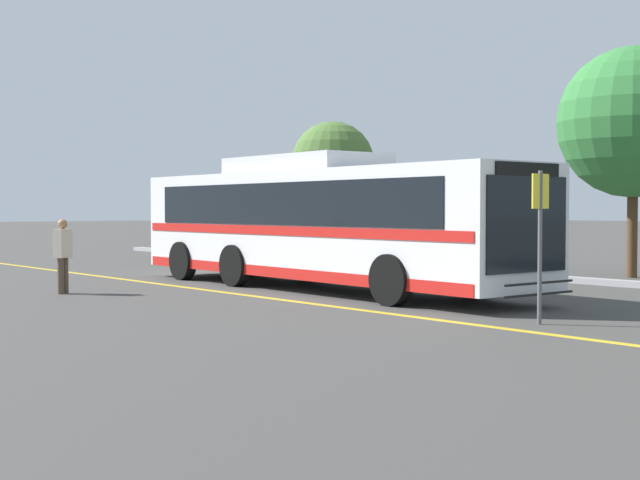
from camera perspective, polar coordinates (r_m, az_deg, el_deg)
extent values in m
plane|color=#423F3D|center=(21.48, -0.73, -2.96)|extent=(220.00, 220.00, 0.00)
cube|color=gold|center=(19.38, -5.01, -3.50)|extent=(31.97, 0.20, 0.01)
cube|color=#99999E|center=(24.95, 10.62, -2.13)|extent=(39.97, 0.36, 0.15)
cube|color=white|center=(20.63, 0.00, 1.06)|extent=(12.03, 2.81, 2.40)
cube|color=black|center=(20.63, 0.00, 2.32)|extent=(10.36, 2.80, 0.95)
cube|color=red|center=(20.63, 0.00, 0.66)|extent=(11.79, 2.84, 0.20)
cube|color=red|center=(20.68, 0.00, -1.93)|extent=(11.79, 2.83, 0.24)
cube|color=black|center=(16.34, 13.14, 0.98)|extent=(0.10, 2.18, 1.73)
cube|color=black|center=(16.35, 13.17, 4.44)|extent=(0.09, 1.73, 0.24)
cube|color=silver|center=(21.13, -1.01, 4.86)|extent=(4.24, 2.10, 0.39)
cube|color=black|center=(16.21, 13.88, -2.69)|extent=(0.09, 1.86, 0.04)
cube|color=black|center=(16.23, 13.88, -3.39)|extent=(0.09, 1.86, 0.04)
cylinder|color=black|center=(18.77, 9.91, -2.18)|extent=(1.01, 0.31, 1.00)
cylinder|color=black|center=(17.08, 4.57, -2.57)|extent=(1.01, 0.31, 1.00)
cylinder|color=black|center=(22.81, -0.44, -1.41)|extent=(1.01, 0.31, 1.00)
cylinder|color=black|center=(21.44, -5.47, -1.64)|extent=(1.01, 0.31, 1.00)
cylinder|color=black|center=(24.84, -4.00, -1.14)|extent=(1.01, 0.31, 1.00)
cylinder|color=black|center=(23.59, -8.77, -1.32)|extent=(1.01, 0.31, 1.00)
cube|color=#4C3823|center=(32.53, -6.60, -0.25)|extent=(4.30, 1.72, 0.58)
cube|color=black|center=(32.43, -6.51, 0.62)|extent=(1.81, 1.50, 0.41)
cylinder|color=black|center=(33.25, -9.01, -0.71)|extent=(0.60, 0.20, 0.60)
cylinder|color=black|center=(34.10, -6.68, -0.63)|extent=(0.60, 0.20, 0.60)
cylinder|color=black|center=(30.99, -6.52, -0.89)|extent=(0.60, 0.20, 0.60)
cylinder|color=black|center=(31.90, -4.09, -0.80)|extent=(0.60, 0.20, 0.60)
cube|color=#4C3823|center=(28.81, -0.56, -0.60)|extent=(4.27, 2.01, 0.50)
cube|color=black|center=(28.72, -0.42, 0.33)|extent=(1.84, 1.66, 0.44)
cylinder|color=black|center=(29.25, -3.49, -1.05)|extent=(0.61, 0.24, 0.60)
cylinder|color=black|center=(30.34, -1.05, -0.94)|extent=(0.61, 0.24, 0.60)
cylinder|color=black|center=(27.31, -0.02, -1.27)|extent=(0.61, 0.24, 0.60)
cylinder|color=black|center=(28.48, 2.44, -1.14)|extent=(0.61, 0.24, 0.60)
cylinder|color=brown|center=(20.23, -16.26, -2.22)|extent=(0.14, 0.14, 0.79)
cylinder|color=brown|center=(20.37, -15.99, -2.19)|extent=(0.14, 0.14, 0.79)
cube|color=beige|center=(20.26, -16.15, -0.20)|extent=(0.41, 0.47, 0.63)
sphere|color=#9E704C|center=(20.25, -16.16, 0.99)|extent=(0.21, 0.21, 0.21)
cylinder|color=#59595E|center=(14.71, 13.90, -0.48)|extent=(0.07, 0.07, 2.47)
cube|color=yellow|center=(14.70, 13.92, 3.05)|extent=(0.04, 0.40, 0.56)
cylinder|color=#513823|center=(25.49, 19.35, 0.71)|extent=(0.28, 0.28, 2.67)
sphere|color=#337A38|center=(25.59, 19.43, 7.13)|extent=(4.07, 4.07, 4.07)
cylinder|color=#513823|center=(33.78, 0.81, 0.90)|extent=(0.28, 0.28, 2.42)
sphere|color=#4C7033|center=(33.82, 0.81, 4.95)|extent=(3.15, 3.15, 3.15)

